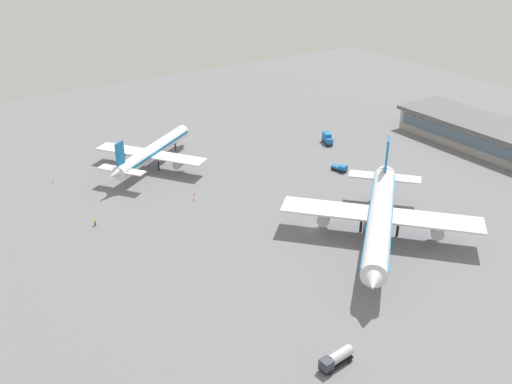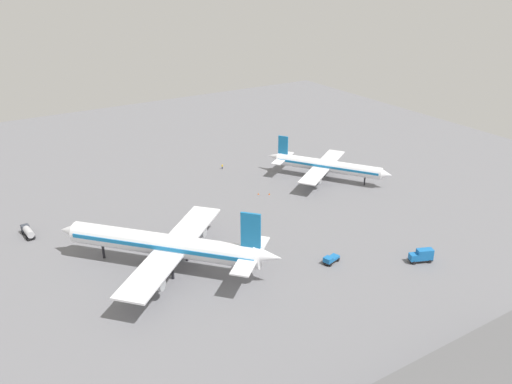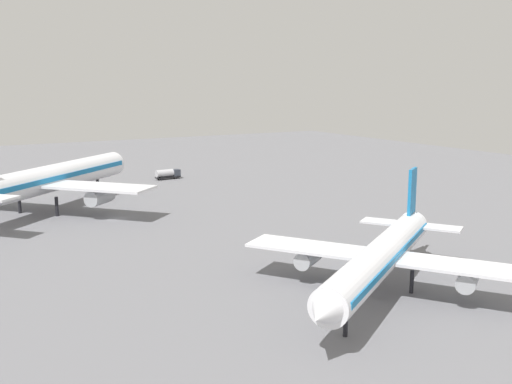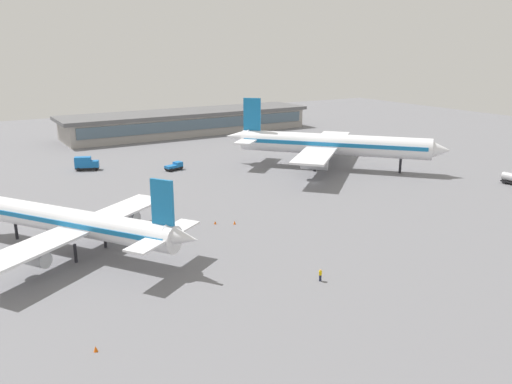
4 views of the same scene
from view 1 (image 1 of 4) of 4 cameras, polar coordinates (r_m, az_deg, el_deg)
The scene contains 10 objects.
ground at distance 134.22m, azimuth 5.43°, elevation -3.66°, with size 288.00×288.00×0.00m, color slate.
airplane_at_gate at distance 167.35m, azimuth -10.19°, elevation 4.01°, with size 30.90×36.66×12.77m.
airplane_taxiing at distance 129.05m, azimuth 12.20°, elevation -2.36°, with size 42.02×44.82×16.84m.
catering_truck at distance 184.11m, azimuth 7.07°, elevation 5.30°, with size 5.90×3.90×3.30m.
fuel_truck at distance 97.37m, azimuth 7.95°, elevation -15.99°, with size 2.62×6.44×2.50m.
pushback_tractor at distance 164.60m, azimuth 8.31°, elevation 2.38°, with size 4.74×3.14×1.90m.
ground_crew_worker at distance 139.79m, azimuth -15.64°, elevation -2.90°, with size 0.56×0.47×1.67m.
safety_cone_near_gate at distance 147.37m, azimuth -6.18°, elevation -0.70°, with size 0.44×0.44×0.60m, color #EA590C.
safety_cone_mid_apron at distance 165.35m, azimuth -19.47°, elevation 0.95°, with size 0.44×0.44×0.60m, color #EA590C.
safety_cone_far_side at distance 150.36m, azimuth -6.10°, elevation -0.13°, with size 0.44×0.44×0.60m, color #EA590C.
Camera 1 is at (-89.09, 75.55, 66.11)m, focal length 40.45 mm.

